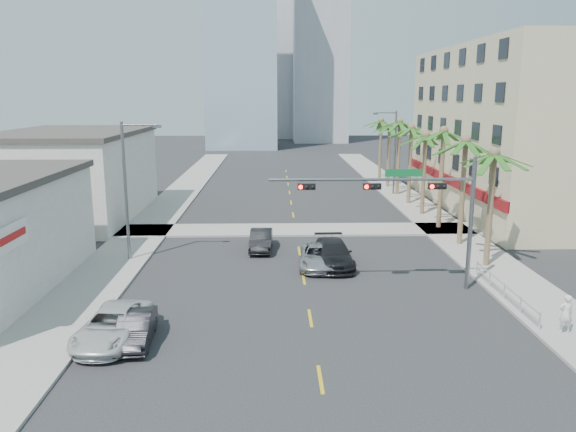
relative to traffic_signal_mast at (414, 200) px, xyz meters
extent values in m
plane|color=#262628|center=(-5.78, -7.95, -5.06)|extent=(260.00, 260.00, 0.00)
cube|color=gray|center=(6.22, 12.05, -4.99)|extent=(4.00, 120.00, 0.15)
cube|color=gray|center=(-17.78, 12.05, -4.99)|extent=(4.00, 120.00, 0.15)
cube|color=gray|center=(-5.78, 14.05, -4.99)|extent=(80.00, 4.00, 0.15)
cube|color=beige|center=(16.22, 22.05, 2.44)|extent=(15.00, 28.00, 15.00)
cube|color=maroon|center=(8.62, 22.05, -2.06)|extent=(0.30, 28.00, 0.80)
cube|color=beige|center=(-25.28, 20.05, -1.46)|extent=(11.00, 18.00, 7.20)
cube|color=#99B2C6|center=(-13.78, 87.05, 18.94)|extent=(14.00, 14.00, 48.00)
cube|color=#ADADB2|center=(3.22, 102.05, 24.94)|extent=(12.00, 12.00, 60.00)
cube|color=#ADADB2|center=(-8.78, 117.05, 15.94)|extent=(16.00, 16.00, 42.00)
cylinder|color=slate|center=(3.22, 0.05, -1.46)|extent=(0.24, 0.24, 7.20)
cylinder|color=slate|center=(-2.28, 0.05, 1.14)|extent=(11.00, 0.16, 0.16)
cube|color=#0C662D|center=(-0.58, 0.05, 1.49)|extent=(2.00, 0.05, 0.40)
cube|color=black|center=(1.22, -0.10, 0.79)|extent=(0.95, 0.28, 0.32)
sphere|color=#FF0C05|center=(0.90, -0.26, 0.79)|extent=(0.22, 0.22, 0.22)
cube|color=black|center=(-2.28, -0.10, 0.79)|extent=(0.95, 0.28, 0.32)
sphere|color=#FF0C05|center=(-2.60, -0.26, 0.79)|extent=(0.22, 0.22, 0.22)
cube|color=black|center=(-5.78, -0.10, 0.79)|extent=(0.95, 0.28, 0.32)
sphere|color=#FF0C05|center=(-6.10, -0.26, 0.79)|extent=(0.22, 0.22, 0.22)
cylinder|color=brown|center=(5.82, 4.05, -1.46)|extent=(0.36, 0.36, 7.20)
cylinder|color=brown|center=(5.82, 9.25, -1.28)|extent=(0.36, 0.36, 7.56)
cylinder|color=brown|center=(5.82, 14.45, -1.10)|extent=(0.36, 0.36, 7.92)
cylinder|color=brown|center=(5.82, 19.65, -1.46)|extent=(0.36, 0.36, 7.20)
cylinder|color=brown|center=(5.82, 24.85, -1.28)|extent=(0.36, 0.36, 7.56)
cylinder|color=brown|center=(5.82, 30.05, -1.10)|extent=(0.36, 0.36, 7.92)
cylinder|color=brown|center=(5.82, 35.25, -1.46)|extent=(0.36, 0.36, 7.20)
cylinder|color=brown|center=(5.82, 40.45, -1.28)|extent=(0.36, 0.36, 7.56)
cylinder|color=slate|center=(-16.98, 6.05, -0.56)|extent=(0.20, 0.20, 9.00)
cylinder|color=slate|center=(-15.88, 6.05, 3.74)|extent=(2.20, 0.12, 0.12)
cube|color=slate|center=(-14.78, 6.05, 3.64)|extent=(0.50, 0.25, 0.18)
cylinder|color=slate|center=(5.42, 30.05, -0.56)|extent=(0.20, 0.20, 9.00)
cylinder|color=slate|center=(4.32, 30.05, 3.74)|extent=(2.20, 0.12, 0.12)
cube|color=slate|center=(3.22, 30.05, 3.64)|extent=(0.50, 0.25, 0.18)
cylinder|color=silver|center=(4.52, -1.95, -4.51)|extent=(0.08, 8.00, 0.08)
cylinder|color=silver|center=(4.52, -1.95, -4.16)|extent=(0.08, 8.00, 0.08)
cylinder|color=silver|center=(4.52, -5.95, -4.56)|extent=(0.08, 0.08, 1.00)
cylinder|color=silver|center=(4.52, -3.95, -4.56)|extent=(0.08, 0.08, 1.00)
cylinder|color=silver|center=(4.52, -1.95, -4.56)|extent=(0.08, 0.08, 1.00)
cylinder|color=silver|center=(4.52, 0.05, -4.56)|extent=(0.08, 0.08, 1.00)
cylinder|color=silver|center=(4.52, 2.05, -4.56)|extent=(0.08, 0.08, 1.00)
imported|color=black|center=(-13.58, -6.48, -4.40)|extent=(1.67, 4.11, 1.33)
imported|color=silver|center=(-14.62, -6.31, -4.33)|extent=(2.83, 5.42, 1.46)
imported|color=black|center=(-8.43, 8.43, -4.35)|extent=(1.61, 4.34, 1.42)
imported|color=#B4B4B9|center=(-4.74, 4.33, -4.37)|extent=(2.71, 5.16, 1.38)
imported|color=black|center=(-3.78, 4.58, -4.27)|extent=(2.39, 5.53, 1.58)
imported|color=silver|center=(5.50, -6.26, -4.02)|extent=(0.67, 0.46, 1.79)
camera|label=1|loc=(-7.52, -29.49, 5.54)|focal=35.00mm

